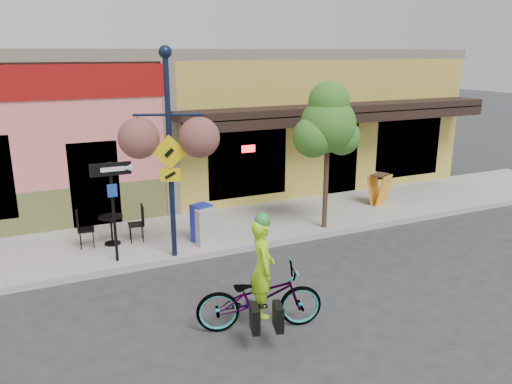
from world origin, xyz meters
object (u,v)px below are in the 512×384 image
newspaper_box_blue (201,223)px  newspaper_box_grey (205,227)px  bicycle (259,298)px  building (167,118)px  cyclist_rider (262,282)px  lamp_post (170,156)px  street_tree (327,156)px  one_way_sign (114,213)px

newspaper_box_blue → newspaper_box_grey: newspaper_box_blue is taller
bicycle → newspaper_box_blue: size_ratio=2.32×
building → bicycle: size_ratio=8.74×
cyclist_rider → newspaper_box_blue: (0.23, 3.78, -0.22)m
cyclist_rider → newspaper_box_blue: cyclist_rider is taller
building → lamp_post: 7.08m
street_tree → bicycle: bearing=-135.0°
cyclist_rider → newspaper_box_blue: size_ratio=1.83×
cyclist_rider → one_way_sign: 3.90m
building → newspaper_box_grey: 6.80m
cyclist_rider → one_way_sign: bearing=42.8°
lamp_post → street_tree: lamp_post is taller
bicycle → lamp_post: (-0.53, 3.23, 1.81)m
building → cyclist_rider: (-1.19, -10.08, -1.43)m
one_way_sign → lamp_post: bearing=-11.0°
building → bicycle: 10.29m
newspaper_box_blue → street_tree: size_ratio=0.24×
lamp_post → newspaper_box_blue: 2.02m
building → bicycle: (-1.24, -10.08, -1.70)m
newspaper_box_blue → newspaper_box_grey: (0.02, -0.22, -0.02)m
one_way_sign → newspaper_box_blue: 2.12m
building → newspaper_box_grey: (-0.94, -6.52, -1.68)m
cyclist_rider → lamp_post: 3.62m
bicycle → street_tree: 5.05m
bicycle → one_way_sign: (-1.72, 3.45, 0.67)m
newspaper_box_grey → street_tree: size_ratio=0.23×
cyclist_rider → newspaper_box_grey: bearing=11.6°
cyclist_rider → building: bearing=8.9°
one_way_sign → newspaper_box_blue: (2.00, 0.33, -0.62)m
bicycle → newspaper_box_grey: size_ratio=2.46×
cyclist_rider → newspaper_box_grey: size_ratio=1.94×
lamp_post → newspaper_box_grey: bearing=42.0°
building → one_way_sign: size_ratio=8.51×
lamp_post → one_way_sign: lamp_post is taller
lamp_post → newspaper_box_blue: bearing=54.4°
building → newspaper_box_blue: bearing=-98.7°
cyclist_rider → lamp_post: size_ratio=0.37×
building → street_tree: 7.01m
newspaper_box_blue → bicycle: bearing=-114.7°
newspaper_box_grey → cyclist_rider: bearing=-95.5°
lamp_post → newspaper_box_blue: size_ratio=4.93×
lamp_post → newspaper_box_grey: (0.83, 0.33, -1.79)m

